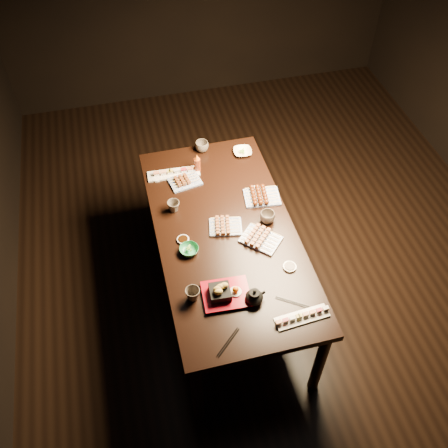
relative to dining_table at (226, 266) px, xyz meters
The scene contains 23 objects.
ground 0.63m from the dining_table, 27.91° to the left, with size 5.00×5.00×0.00m, color black.
dining_table is the anchor object (origin of this frame).
sushi_platter_near 0.87m from the dining_table, 70.35° to the right, with size 0.32×0.09×0.04m, color white, non-canonical shape.
sushi_platter_far 0.78m from the dining_table, 110.53° to the left, with size 0.38×0.10×0.05m, color white, non-canonical shape.
yakitori_plate_center 0.40m from the dining_table, 78.53° to the left, with size 0.21×0.15×0.05m, color #828EB6, non-canonical shape.
yakitori_plate_right 0.47m from the dining_table, 32.50° to the right, with size 0.24×0.18×0.06m, color #828EB6, non-canonical shape.
yakitori_plate_left 0.68m from the dining_table, 108.01° to the left, with size 0.22×0.16×0.06m, color #828EB6, non-canonical shape.
tsukune_plate 0.57m from the dining_table, 36.54° to the left, with size 0.24×0.18×0.06m, color #828EB6, non-canonical shape.
edamame_bowl_green 0.49m from the dining_table, 158.10° to the right, with size 0.12×0.12×0.04m, color #2E8E58.
edamame_bowl_cream 0.88m from the dining_table, 66.59° to the left, with size 0.14×0.14×0.03m, color #FDEACF.
tempura_tray 0.65m from the dining_table, 103.99° to the right, with size 0.28×0.22×0.10m, color black, non-canonical shape.
teacup_near_left 0.69m from the dining_table, 124.79° to the right, with size 0.09×0.09×0.08m, color #53493F.
teacup_mid_right 0.51m from the dining_table, ahead, with size 0.10×0.10×0.08m, color #53493F.
teacup_far_left 0.58m from the dining_table, 137.50° to the left, with size 0.08×0.08×0.08m, color #53493F.
teacup_far_right 0.93m from the dining_table, 88.34° to the left, with size 0.10×0.10×0.08m, color #53493F.
teapot 0.70m from the dining_table, 87.16° to the right, with size 0.13×0.13×0.11m, color black, non-canonical shape.
condiment_bottle 0.77m from the dining_table, 95.15° to the left, with size 0.05×0.05×0.15m, color maroon.
sauce_dish_west 0.48m from the dining_table, behind, with size 0.08×0.08×0.01m, color white.
sauce_dish_east 0.58m from the dining_table, 46.96° to the left, with size 0.07×0.07×0.01m, color white.
sauce_dish_se 0.62m from the dining_table, 50.73° to the right, with size 0.08×0.08×0.01m, color white.
sauce_dish_nw 0.81m from the dining_table, 120.99° to the left, with size 0.08×0.08×0.01m, color white.
chopsticks_near 0.89m from the dining_table, 103.29° to the right, with size 0.20×0.02×0.01m, color black, non-canonical shape.
chopsticks_se 0.77m from the dining_table, 68.74° to the right, with size 0.20×0.02×0.01m, color black, non-canonical shape.
Camera 1 is at (-0.97, -2.29, 3.23)m, focal length 40.00 mm.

